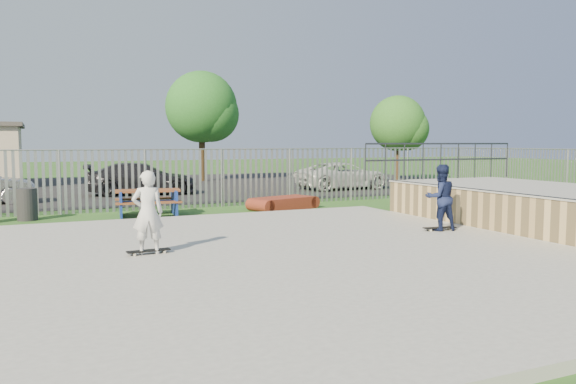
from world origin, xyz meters
name	(u,v)px	position (x,y,z in m)	size (l,w,h in m)	color
ground	(180,269)	(0.00, 0.00, 0.00)	(120.00, 120.00, 0.00)	#2F591E
concrete_slab	(179,265)	(0.00, 0.00, 0.07)	(15.00, 12.00, 0.15)	gray
quarter_pipe	(530,207)	(9.50, 1.04, 0.56)	(5.50, 7.05, 2.19)	tan
fence	(176,191)	(1.00, 4.59, 1.00)	(26.04, 16.02, 2.00)	gray
picnic_table	(148,202)	(0.81, 7.55, 0.41)	(2.07, 1.77, 0.80)	brown
funbox	(284,203)	(5.25, 7.41, 0.20)	(2.24, 1.58, 0.41)	maroon
trash_bin_grey	(27,204)	(-2.53, 7.96, 0.46)	(0.55, 0.55, 0.92)	#252527
parking_lot	(88,188)	(0.00, 19.00, 0.01)	(40.00, 18.00, 0.02)	black
car_dark	(142,179)	(1.80, 14.56, 0.69)	(1.88, 4.62, 1.34)	black
car_white	(343,176)	(11.01, 13.49, 0.65)	(2.10, 4.55, 1.26)	silver
tree_mid	(201,107)	(6.42, 21.72, 4.22)	(4.06, 4.06, 6.26)	#3D2D18
tree_right	(398,124)	(16.72, 17.28, 3.29)	(3.17, 3.17, 4.90)	#47301C
skateboard_a	(440,229)	(6.44, 0.89, 0.19)	(0.82, 0.31, 0.08)	black
skateboard_b	(149,252)	(-0.38, 0.86, 0.19)	(0.81, 0.26, 0.08)	black
skater_navy	(440,198)	(6.44, 0.89, 0.93)	(0.76, 0.59, 1.57)	#141C40
skater_white	(148,212)	(-0.38, 0.86, 0.93)	(0.57, 0.37, 1.57)	silver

